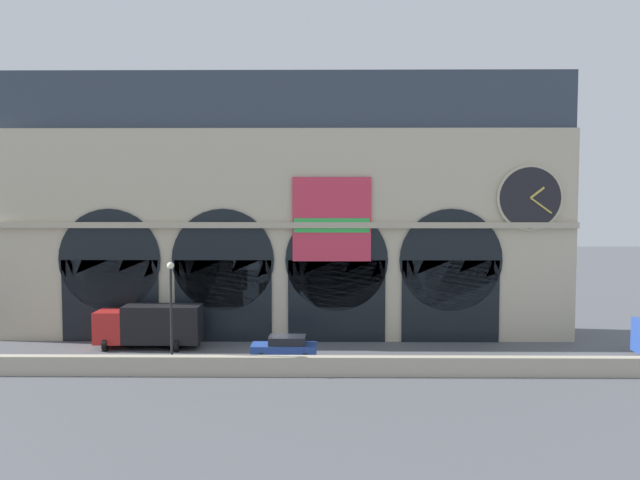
# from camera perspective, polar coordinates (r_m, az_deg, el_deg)

# --- Properties ---
(ground_plane) EXTENTS (200.00, 200.00, 0.00)m
(ground_plane) POSITION_cam_1_polar(r_m,az_deg,el_deg) (45.51, -3.93, -10.14)
(ground_plane) COLOR #54565B
(quay_parapet_wall) EXTENTS (90.00, 0.70, 1.19)m
(quay_parapet_wall) POSITION_cam_1_polar(r_m,az_deg,el_deg) (41.04, -4.44, -10.83)
(quay_parapet_wall) COLOR #B2A891
(quay_parapet_wall) RESTS_ON ground
(station_building) EXTENTS (44.40, 5.78, 20.38)m
(station_building) POSITION_cam_1_polar(r_m,az_deg,el_deg) (51.85, -3.27, 2.63)
(station_building) COLOR beige
(station_building) RESTS_ON ground
(box_truck_midwest) EXTENTS (7.50, 2.91, 3.12)m
(box_truck_midwest) POSITION_cam_1_polar(r_m,az_deg,el_deg) (49.39, -14.50, -7.12)
(box_truck_midwest) COLOR red
(box_truck_midwest) RESTS_ON ground
(car_center) EXTENTS (4.40, 2.22, 1.55)m
(car_center) POSITION_cam_1_polar(r_m,az_deg,el_deg) (44.96, -3.06, -9.26)
(car_center) COLOR #28479E
(car_center) RESTS_ON ground
(street_lamp_quayside) EXTENTS (0.44, 0.44, 6.90)m
(street_lamp_quayside) POSITION_cam_1_polar(r_m,az_deg,el_deg) (42.01, -12.79, -5.25)
(street_lamp_quayside) COLOR black
(street_lamp_quayside) RESTS_ON ground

